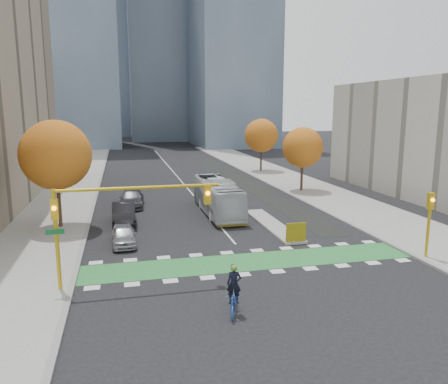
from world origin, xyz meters
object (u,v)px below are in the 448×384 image
hazard_board (296,232)px  traffic_signal_west (110,210)px  parked_car_a (124,235)px  tree_east_far (261,136)px  bus (218,196)px  tree_west (56,155)px  tree_east_near (303,148)px  parked_car_c (132,199)px  cyclist (234,297)px  traffic_signal_east (430,215)px  parked_car_b (124,214)px

hazard_board → traffic_signal_west: bearing=-158.5°
parked_car_a → hazard_board: bearing=-13.5°
tree_east_far → bus: (-11.74, -23.88, -3.74)m
tree_east_far → tree_west: bearing=-133.3°
tree_east_near → parked_car_c: size_ratio=1.34×
tree_east_far → cyclist: bearing=-109.5°
hazard_board → cyclist: (-6.66, -8.98, -0.04)m
traffic_signal_east → parked_car_a: bearing=158.1°
traffic_signal_west → traffic_signal_east: 18.48m
hazard_board → tree_east_near: 19.93m
parked_car_b → traffic_signal_east: bearing=-35.9°
bus → hazard_board: bearing=-71.5°
cyclist → tree_west: bearing=137.5°
tree_west → tree_east_far: 35.73m
tree_east_near → traffic_signal_east: bearing=-93.8°
tree_east_near → bus: 14.13m
tree_west → tree_east_far: bearing=46.7°
cyclist → tree_east_near: bearing=79.7°
traffic_signal_east → bus: bearing=123.6°
tree_west → parked_car_c: tree_west is taller
tree_west → parked_car_a: (4.66, -5.35, -4.95)m
cyclist → parked_car_a: 12.35m
traffic_signal_east → parked_car_a: size_ratio=1.05×
bus → parked_car_c: bus is taller
tree_east_far → tree_east_near: bearing=-91.8°
cyclist → parked_car_b: bearing=123.6°
tree_east_near → traffic_signal_west: 30.08m
traffic_signal_east → parked_car_c: size_ratio=0.78×
tree_east_near → hazard_board: bearing=-114.2°
parked_car_a → parked_car_b: bearing=88.1°
bus → parked_car_b: bearing=-166.6°
tree_west → tree_east_near: size_ratio=1.16×
hazard_board → tree_east_far: bearing=75.9°
parked_car_a → parked_car_b: parked_car_b is taller
tree_west → tree_east_near: bearing=22.6°
tree_east_near → parked_car_b: bearing=-153.2°
tree_east_far → parked_car_b: (-19.78, -25.74, -4.41)m
tree_west → traffic_signal_west: bearing=-72.0°
hazard_board → tree_east_near: size_ratio=0.20×
bus → parked_car_c: (-7.26, 4.38, -0.73)m
tree_west → traffic_signal_east: size_ratio=2.01×
traffic_signal_east → parked_car_b: bearing=144.3°
tree_east_far → parked_car_c: tree_east_far is taller
tree_west → parked_car_a: 8.65m
hazard_board → parked_car_a: 11.60m
tree_east_near → parked_car_c: 19.27m
tree_east_near → tree_east_far: size_ratio=0.92×
hazard_board → tree_east_near: (8.00, 17.80, 4.06)m
tree_east_near → parked_car_a: (-19.34, -15.35, -4.20)m
tree_west → bus: (12.76, 2.12, -4.12)m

